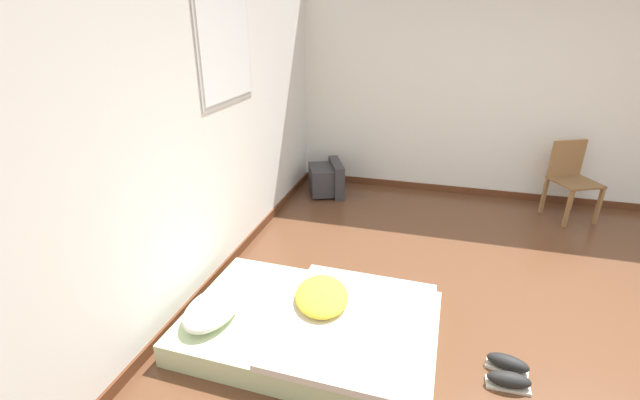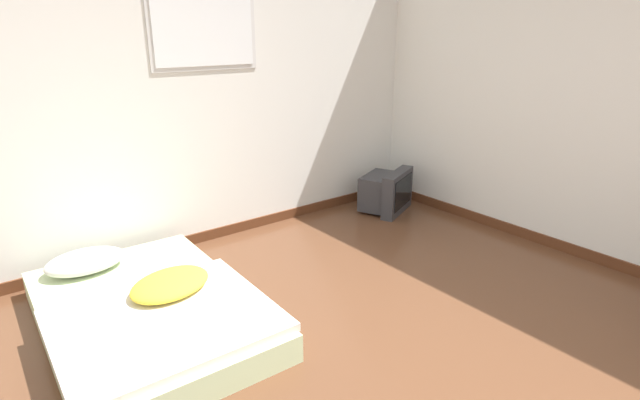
# 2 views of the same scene
# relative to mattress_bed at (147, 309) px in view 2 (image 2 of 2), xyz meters

# --- Properties ---
(wall_back) EXTENTS (7.66, 0.08, 2.60)m
(wall_back) POSITION_rel_mattress_bed_xyz_m (0.51, 1.04, 1.17)
(wall_back) COLOR white
(wall_back) RESTS_ON ground_plane
(mattress_bed) EXTENTS (1.20, 1.77, 0.32)m
(mattress_bed) POSITION_rel_mattress_bed_xyz_m (0.00, 0.00, 0.00)
(mattress_bed) COLOR beige
(mattress_bed) RESTS_ON ground_plane
(crt_tv) EXTENTS (0.63, 0.56, 0.42)m
(crt_tv) POSITION_rel_mattress_bed_xyz_m (2.65, 0.59, 0.08)
(crt_tv) COLOR #333338
(crt_tv) RESTS_ON ground_plane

